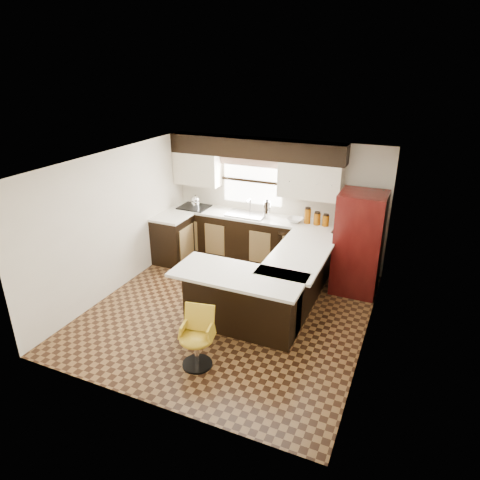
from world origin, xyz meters
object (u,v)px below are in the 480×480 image
at_px(peninsula_long, 296,280).
at_px(bar_chair, 196,339).
at_px(peninsula_return, 242,302).
at_px(refrigerator, 359,243).

height_order(peninsula_long, bar_chair, peninsula_long).
bearing_deg(peninsula_return, refrigerator, 54.49).
bearing_deg(peninsula_return, bar_chair, -101.06).
xyz_separation_m(refrigerator, bar_chair, (-1.53, -2.88, -0.47)).
distance_m(peninsula_long, refrigerator, 1.27).
xyz_separation_m(peninsula_return, refrigerator, (1.33, 1.86, 0.43)).
bearing_deg(refrigerator, peninsula_return, -125.51).
height_order(peninsula_return, bar_chair, peninsula_return).
height_order(peninsula_long, peninsula_return, same).
xyz_separation_m(peninsula_long, refrigerator, (0.80, 0.89, 0.43)).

